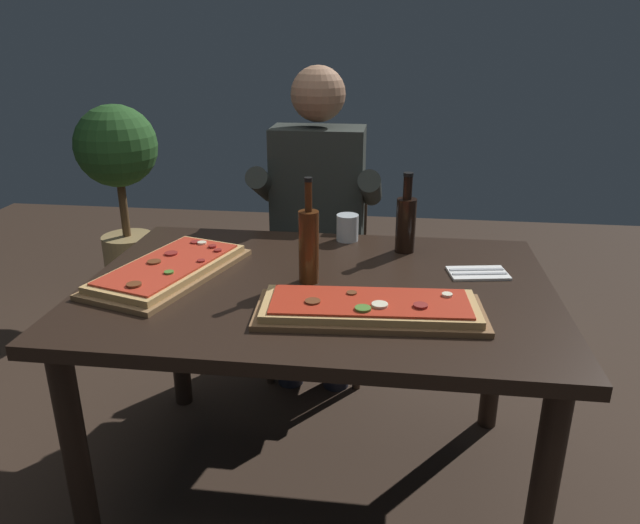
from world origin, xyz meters
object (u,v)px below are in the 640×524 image
pizza_rectangular_front (370,308)px  pizza_rectangular_left (169,269)px  wine_bottle_dark (406,222)px  dining_table (318,312)px  tumbler_near_camera (347,228)px  oil_bottle_amber (309,244)px  seated_diner (317,213)px  potted_plant_corner (120,181)px  diner_chair (320,260)px

pizza_rectangular_front → pizza_rectangular_left: (-0.63, 0.20, 0.00)m
pizza_rectangular_left → wine_bottle_dark: bearing=23.4°
dining_table → tumbler_near_camera: 0.44m
pizza_rectangular_front → oil_bottle_amber: size_ratio=1.94×
pizza_rectangular_front → seated_diner: (-0.27, 0.93, -0.02)m
potted_plant_corner → diner_chair: bearing=-23.6°
oil_bottle_amber → seated_diner: size_ratio=0.24×
pizza_rectangular_front → wine_bottle_dark: wine_bottle_dark is taller
wine_bottle_dark → potted_plant_corner: 1.84m
pizza_rectangular_left → oil_bottle_amber: bearing=0.6°
potted_plant_corner → dining_table: bearing=-47.3°
pizza_rectangular_left → oil_bottle_amber: oil_bottle_amber is taller
dining_table → wine_bottle_dark: (0.26, 0.32, 0.20)m
diner_chair → potted_plant_corner: bearing=156.4°
pizza_rectangular_left → seated_diner: (0.37, 0.73, -0.02)m
wine_bottle_dark → diner_chair: (-0.36, 0.54, -0.36)m
pizza_rectangular_front → potted_plant_corner: size_ratio=0.57×
dining_table → pizza_rectangular_front: size_ratio=2.24×
dining_table → diner_chair: bearing=96.7°
tumbler_near_camera → seated_diner: 0.36m
pizza_rectangular_front → tumbler_near_camera: size_ratio=6.57×
tumbler_near_camera → seated_diner: size_ratio=0.07×
tumbler_near_camera → diner_chair: 0.56m
pizza_rectangular_front → wine_bottle_dark: (0.09, 0.52, 0.09)m
oil_bottle_amber → dining_table: bearing=-20.3°
oil_bottle_amber → potted_plant_corner: size_ratio=0.29×
dining_table → diner_chair: (-0.10, 0.86, -0.16)m
pizza_rectangular_left → diner_chair: size_ratio=0.68×
oil_bottle_amber → diner_chair: size_ratio=0.37×
pizza_rectangular_front → potted_plant_corner: 2.11m
seated_diner → potted_plant_corner: size_ratio=1.21×
diner_chair → wine_bottle_dark: bearing=-56.0°
diner_chair → seated_diner: size_ratio=0.65×
diner_chair → dining_table: bearing=-83.3°
dining_table → oil_bottle_amber: 0.22m
oil_bottle_amber → potted_plant_corner: potted_plant_corner is taller
tumbler_near_camera → pizza_rectangular_left: bearing=-142.0°
pizza_rectangular_front → tumbler_near_camera: bearing=100.4°
wine_bottle_dark → tumbler_near_camera: size_ratio=2.89×
oil_bottle_amber → tumbler_near_camera: (0.08, 0.40, -0.07)m
seated_diner → potted_plant_corner: (-1.15, 0.62, -0.05)m
oil_bottle_amber → seated_diner: bearing=95.7°
pizza_rectangular_front → tumbler_near_camera: (-0.11, 0.61, 0.03)m
pizza_rectangular_left → oil_bottle_amber: 0.45m
pizza_rectangular_left → tumbler_near_camera: 0.66m
potted_plant_corner → seated_diner: bearing=-28.4°
pizza_rectangular_front → tumbler_near_camera: tumbler_near_camera is taller
dining_table → seated_diner: 0.75m
tumbler_near_camera → seated_diner: seated_diner is taller
dining_table → seated_diner: seated_diner is taller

